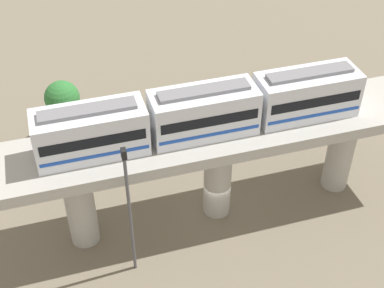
{
  "coord_description": "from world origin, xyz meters",
  "views": [
    {
      "loc": [
        25.65,
        -9.5,
        28.26
      ],
      "look_at": [
        -2.5,
        -1.08,
        4.38
      ],
      "focal_mm": 50.64,
      "sensor_mm": 36.0,
      "label": 1
    }
  ],
  "objects_px": {
    "parked_car_silver": "(127,132)",
    "tree_near_viaduct": "(62,98)",
    "train": "(204,112)",
    "parked_car_blue": "(286,117)",
    "parked_car_red": "(209,129)",
    "signal_post": "(129,208)"
  },
  "relations": [
    {
      "from": "signal_post",
      "to": "train",
      "type": "bearing_deg",
      "value": 121.34
    },
    {
      "from": "train",
      "to": "parked_car_silver",
      "type": "relative_size",
      "value": 4.6
    },
    {
      "from": "parked_car_silver",
      "to": "train",
      "type": "bearing_deg",
      "value": 29.87
    },
    {
      "from": "parked_car_silver",
      "to": "signal_post",
      "type": "distance_m",
      "value": 14.19
    },
    {
      "from": "parked_car_red",
      "to": "signal_post",
      "type": "relative_size",
      "value": 0.43
    },
    {
      "from": "tree_near_viaduct",
      "to": "parked_car_silver",
      "type": "bearing_deg",
      "value": 68.89
    },
    {
      "from": "parked_car_silver",
      "to": "tree_near_viaduct",
      "type": "relative_size",
      "value": 0.84
    },
    {
      "from": "parked_car_red",
      "to": "parked_car_silver",
      "type": "bearing_deg",
      "value": -106.46
    },
    {
      "from": "train",
      "to": "parked_car_silver",
      "type": "bearing_deg",
      "value": -160.83
    },
    {
      "from": "parked_car_blue",
      "to": "parked_car_red",
      "type": "bearing_deg",
      "value": -89.12
    },
    {
      "from": "train",
      "to": "parked_car_blue",
      "type": "xyz_separation_m",
      "value": [
        -7.96,
        10.07,
        -8.09
      ]
    },
    {
      "from": "parked_car_blue",
      "to": "parked_car_silver",
      "type": "bearing_deg",
      "value": -94.14
    },
    {
      "from": "tree_near_viaduct",
      "to": "signal_post",
      "type": "xyz_separation_m",
      "value": [
        15.01,
        2.52,
        1.6
      ]
    },
    {
      "from": "train",
      "to": "parked_car_silver",
      "type": "height_order",
      "value": "train"
    },
    {
      "from": "parked_car_red",
      "to": "signal_post",
      "type": "distance_m",
      "value": 15.36
    },
    {
      "from": "parked_car_silver",
      "to": "tree_near_viaduct",
      "type": "xyz_separation_m",
      "value": [
        -1.81,
        -4.7,
        3.13
      ]
    },
    {
      "from": "parked_car_silver",
      "to": "tree_near_viaduct",
      "type": "distance_m",
      "value": 5.93
    },
    {
      "from": "parked_car_silver",
      "to": "signal_post",
      "type": "height_order",
      "value": "signal_post"
    },
    {
      "from": "train",
      "to": "tree_near_viaduct",
      "type": "distance_m",
      "value": 15.0
    },
    {
      "from": "parked_car_silver",
      "to": "tree_near_viaduct",
      "type": "bearing_deg",
      "value": -100.41
    },
    {
      "from": "parked_car_blue",
      "to": "parked_car_red",
      "type": "xyz_separation_m",
      "value": [
        -0.33,
        -6.9,
        0.0
      ]
    },
    {
      "from": "tree_near_viaduct",
      "to": "train",
      "type": "bearing_deg",
      "value": 34.91
    }
  ]
}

